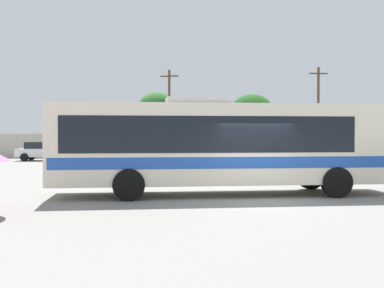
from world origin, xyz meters
TOP-DOWN VIEW (x-y plane):
  - ground_plane at (0.00, 10.00)m, footprint 300.00×300.00m
  - perimeter_wall at (0.00, 26.89)m, footprint 80.00×0.30m
  - coach_bus_cream_blue at (-1.21, 1.68)m, footprint 12.19×4.15m
  - parked_car_leftmost_white at (-14.81, 22.65)m, footprint 4.24×2.16m
  - parked_car_second_silver at (-8.15, 23.35)m, footprint 4.22×2.26m
  - parked_car_third_silver at (-2.54, 23.54)m, footprint 4.13×2.11m
  - utility_pole_near at (-5.15, 30.57)m, footprint 1.78×0.52m
  - utility_pole_far at (9.22, 30.29)m, footprint 1.80×0.38m
  - roadside_tree_left at (-15.34, 30.14)m, footprint 3.73×3.73m
  - roadside_tree_midleft at (-6.57, 32.62)m, footprint 3.83×3.83m
  - roadside_tree_midright at (2.91, 30.93)m, footprint 4.38×4.38m

SIDE VIEW (x-z plane):
  - ground_plane at x=0.00m, z-range 0.00..0.00m
  - parked_car_third_silver at x=-2.54m, z-range 0.05..1.46m
  - parked_car_leftmost_white at x=-14.81m, z-range 0.04..1.56m
  - parked_car_second_silver at x=-8.15m, z-range 0.04..1.57m
  - perimeter_wall at x=0.00m, z-range 0.00..2.20m
  - coach_bus_cream_blue at x=-1.21m, z-range 0.12..3.54m
  - roadside_tree_left at x=-15.34m, z-range 1.08..6.44m
  - roadside_tree_midright at x=2.91m, z-range 1.16..7.22m
  - utility_pole_near at x=-5.15m, z-range 0.18..8.59m
  - utility_pole_far at x=9.22m, z-range 0.18..8.76m
  - roadside_tree_midleft at x=-6.57m, z-range 1.56..7.98m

